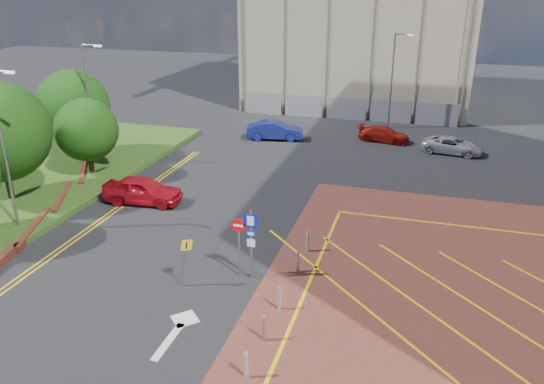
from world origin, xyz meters
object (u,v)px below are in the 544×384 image
at_px(lamp_left_near, 3,144).
at_px(sign_cluster, 247,237).
at_px(lamp_back, 393,78).
at_px(tree_d, 73,106).
at_px(car_blue_back, 275,130).
at_px(car_red_left, 143,190).
at_px(lamp_left_far, 89,100).
at_px(warning_sign, 185,257).
at_px(car_red_back, 384,134).
at_px(tree_c, 86,130).
at_px(car_silver_back, 452,145).

height_order(lamp_left_near, sign_cluster, lamp_left_near).
distance_m(lamp_back, sign_cluster, 27.38).
bearing_deg(tree_d, lamp_left_near, -69.65).
xyz_separation_m(tree_d, sign_cluster, (16.80, -12.02, -1.92)).
bearing_deg(car_blue_back, lamp_left_near, 146.68).
height_order(tree_d, car_red_left, tree_d).
bearing_deg(lamp_left_far, warning_sign, -44.92).
xyz_separation_m(tree_d, car_red_back, (20.53, 10.77, -3.28)).
distance_m(tree_c, sign_cluster, 16.53).
height_order(car_blue_back, car_red_back, car_blue_back).
bearing_deg(sign_cluster, lamp_back, 82.03).
bearing_deg(lamp_back, lamp_left_near, -122.40).
xyz_separation_m(tree_c, car_red_left, (5.33, -2.86, -2.41)).
bearing_deg(car_red_left, lamp_left_near, 135.41).
relative_size(sign_cluster, car_blue_back, 0.71).
bearing_deg(car_red_back, car_red_left, 153.52).
xyz_separation_m(car_red_left, car_silver_back, (17.37, 14.91, -0.17)).
xyz_separation_m(sign_cluster, car_silver_back, (8.90, 21.06, -1.35)).
height_order(tree_c, car_blue_back, tree_c).
bearing_deg(car_red_back, lamp_left_far, 132.32).
height_order(tree_c, car_silver_back, tree_c).
relative_size(tree_d, lamp_back, 0.76).
bearing_deg(tree_d, car_blue_back, 36.42).
height_order(sign_cluster, warning_sign, sign_cluster).
distance_m(lamp_back, car_red_back, 5.66).
bearing_deg(lamp_left_near, lamp_back, 57.60).
bearing_deg(car_silver_back, tree_d, 117.70).
xyz_separation_m(lamp_left_far, car_red_back, (18.45, 11.77, -4.07)).
relative_size(sign_cluster, car_red_back, 0.78).
distance_m(lamp_left_far, car_silver_back, 25.99).
distance_m(tree_c, car_blue_back, 15.12).
bearing_deg(car_blue_back, car_red_left, 154.38).
bearing_deg(lamp_left_far, lamp_back, 40.86).
bearing_deg(warning_sign, car_silver_back, 63.72).
distance_m(lamp_left_far, sign_cluster, 18.58).
xyz_separation_m(lamp_left_far, car_blue_back, (9.95, 9.88, -3.91)).
height_order(tree_d, lamp_back, lamp_back).
bearing_deg(warning_sign, car_blue_back, 96.51).
xyz_separation_m(lamp_left_near, warning_sign, (10.50, -2.47, -3.23)).
bearing_deg(car_red_left, warning_sign, -145.56).
bearing_deg(lamp_left_far, tree_d, 154.32).
bearing_deg(lamp_left_near, car_silver_back, 42.83).
xyz_separation_m(tree_c, warning_sign, (11.58, -10.47, -1.76)).
xyz_separation_m(lamp_left_far, car_silver_back, (23.62, 10.04, -4.05)).
distance_m(tree_c, lamp_back, 25.19).
xyz_separation_m(tree_d, car_silver_back, (25.70, 9.04, -3.26)).
relative_size(lamp_left_near, lamp_left_far, 1.00).
bearing_deg(lamp_left_far, car_red_left, -37.90).
bearing_deg(tree_d, warning_sign, -42.73).
bearing_deg(car_red_left, tree_d, 49.86).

